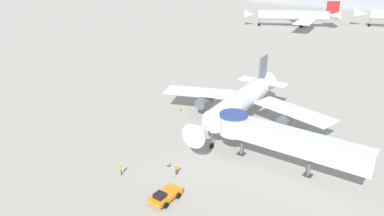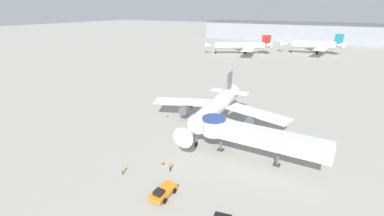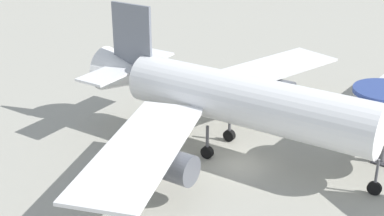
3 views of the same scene
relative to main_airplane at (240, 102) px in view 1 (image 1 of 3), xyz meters
The scene contains 10 objects.
ground_plane 4.39m from the main_airplane, 146.11° to the right, with size 800.00×800.00×0.00m, color #9E9B8E.
main_airplane is the anchor object (origin of this frame).
jet_bridge 13.68m from the main_airplane, 38.91° to the right, with size 20.98×4.10×6.00m.
pushback_tug_orange 24.11m from the main_airplane, 82.42° to the right, with size 2.38×4.22×1.41m.
traffic_cone_starboard_wing 13.03m from the main_airplane, 12.27° to the right, with size 0.36×0.36×0.60m.
traffic_cone_near_nose 17.80m from the main_airplane, 94.36° to the right, with size 0.44×0.44×0.73m.
traffic_cone_port_wing 12.58m from the main_airplane, behind, with size 0.38×0.38×0.64m.
ground_crew_marshaller 18.74m from the main_airplane, 87.36° to the right, with size 0.30×0.36×1.62m.
ground_crew_wing_walker 23.47m from the main_airplane, 102.46° to the right, with size 0.35×0.35×1.63m.
background_jet_red_tail 97.10m from the main_airplane, 106.19° to the left, with size 35.04×33.42×10.08m.
Camera 1 is at (28.31, -50.65, 26.96)m, focal length 35.00 mm.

